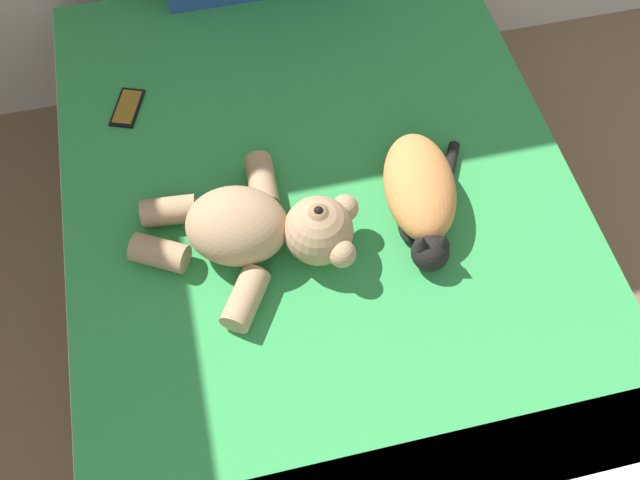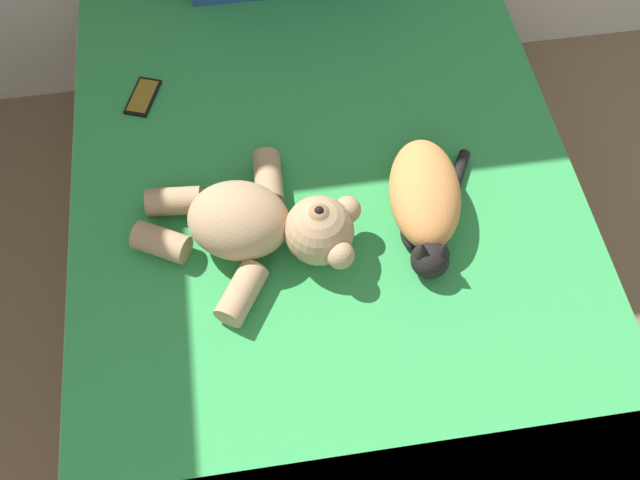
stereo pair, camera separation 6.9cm
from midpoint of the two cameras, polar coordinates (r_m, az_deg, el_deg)
bed at (r=2.15m, az=1.60°, el=-1.14°), size 1.48×2.01×0.55m
cat at (r=1.86m, az=9.74°, el=3.26°), size 0.29×0.42×0.15m
teddy_bear at (r=1.78m, az=-3.71°, el=1.22°), size 0.61×0.51×0.19m
cell_phone at (r=2.21m, az=-13.50°, el=11.38°), size 0.12×0.16×0.01m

